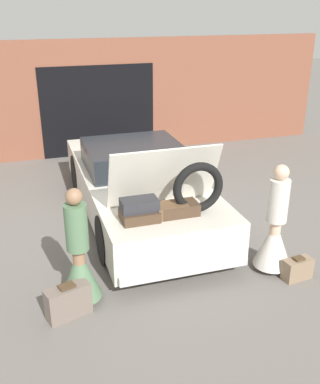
{
  "coord_description": "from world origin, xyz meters",
  "views": [
    {
      "loc": [
        -1.86,
        -7.19,
        3.58
      ],
      "look_at": [
        0.0,
        -1.31,
        0.97
      ],
      "focal_mm": 42.0,
      "sensor_mm": 36.0,
      "label": 1
    }
  ],
  "objects": [
    {
      "name": "car",
      "position": [
        0.0,
        -0.02,
        0.59
      ],
      "size": [
        1.95,
        4.86,
        1.75
      ],
      "color": "silver",
      "rests_on": "ground_plane"
    },
    {
      "name": "garage_wall_back",
      "position": [
        0.0,
        3.79,
        1.39
      ],
      "size": [
        12.0,
        0.14,
        2.8
      ],
      "color": "brown",
      "rests_on": "ground_plane"
    },
    {
      "name": "person_right",
      "position": [
        1.37,
        -2.35,
        0.58
      ],
      "size": [
        0.54,
        0.54,
        1.6
      ],
      "rotation": [
        0.0,
        0.0,
        1.73
      ],
      "color": "beige",
      "rests_on": "ground_plane"
    },
    {
      "name": "suitcase_beside_left_person",
      "position": [
        -1.57,
        -2.54,
        0.21
      ],
      "size": [
        0.59,
        0.37,
        0.45
      ],
      "color": "#75665B",
      "rests_on": "ground_plane"
    },
    {
      "name": "ground_plane",
      "position": [
        0.0,
        0.0,
        0.0
      ],
      "size": [
        40.0,
        40.0,
        0.0
      ],
      "primitive_type": "plane",
      "color": "slate"
    },
    {
      "name": "suitcase_beside_right_person",
      "position": [
        1.58,
        -2.68,
        0.16
      ],
      "size": [
        0.44,
        0.24,
        0.34
      ],
      "color": "#8C7259",
      "rests_on": "ground_plane"
    },
    {
      "name": "person_left",
      "position": [
        -1.37,
        -2.27,
        0.57
      ],
      "size": [
        0.53,
        0.53,
        1.57
      ],
      "rotation": [
        0.0,
        0.0,
        -1.46
      ],
      "color": "#997051",
      "rests_on": "ground_plane"
    }
  ]
}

